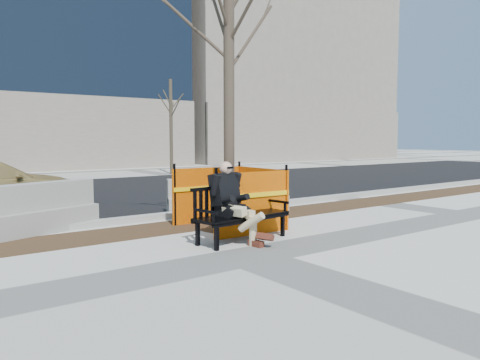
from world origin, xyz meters
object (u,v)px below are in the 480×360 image
(bench, at_px, (242,241))
(jersey_barrier_left, at_px, (12,237))
(seated_man, at_px, (230,242))
(jersey_barrier_right, at_px, (228,212))
(tree_fence, at_px, (229,228))

(bench, height_order, jersey_barrier_left, bench)
(jersey_barrier_left, bearing_deg, seated_man, -61.66)
(jersey_barrier_right, bearing_deg, jersey_barrier_left, -157.61)
(tree_fence, bearing_deg, bench, -114.27)
(bench, distance_m, tree_fence, 1.13)
(seated_man, xyz_separation_m, jersey_barrier_left, (-2.79, 2.55, 0.00))
(seated_man, height_order, jersey_barrier_left, seated_man)
(bench, xyz_separation_m, jersey_barrier_right, (1.56, 2.62, 0.00))
(jersey_barrier_left, height_order, jersey_barrier_right, jersey_barrier_left)
(bench, relative_size, seated_man, 1.32)
(bench, height_order, tree_fence, tree_fence)
(seated_man, xyz_separation_m, jersey_barrier_right, (1.80, 2.60, 0.00))
(seated_man, height_order, tree_fence, tree_fence)
(jersey_barrier_right, bearing_deg, seated_man, -102.85)
(seated_man, relative_size, tree_fence, 0.22)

